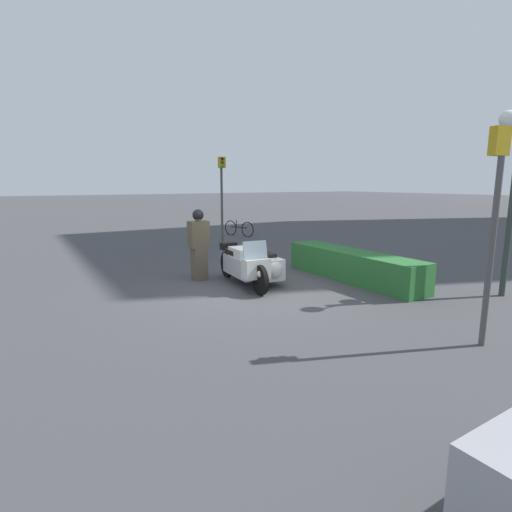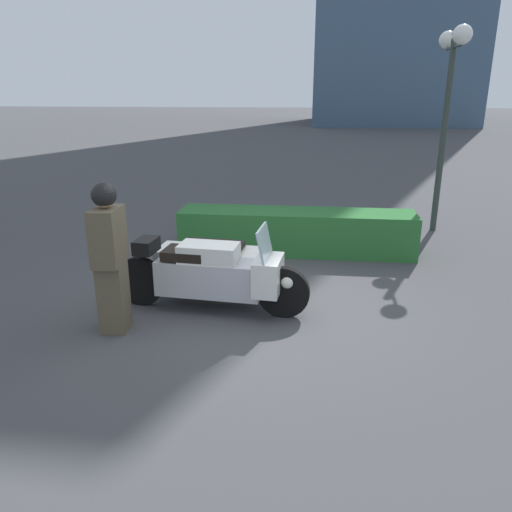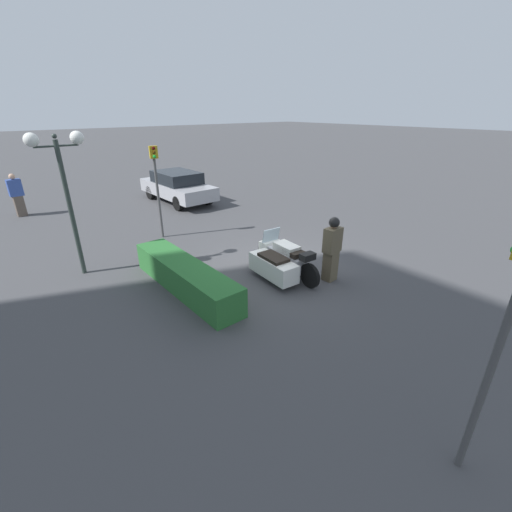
{
  "view_description": "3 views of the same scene",
  "coord_description": "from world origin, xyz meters",
  "px_view_note": "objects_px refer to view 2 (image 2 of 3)",
  "views": [
    {
      "loc": [
        7.75,
        -4.59,
        2.42
      ],
      "look_at": [
        0.5,
        -0.2,
        0.87
      ],
      "focal_mm": 28.0,
      "sensor_mm": 36.0,
      "label": 1
    },
    {
      "loc": [
        0.86,
        -5.9,
        2.74
      ],
      "look_at": [
        0.12,
        0.56,
        0.57
      ],
      "focal_mm": 35.0,
      "sensor_mm": 36.0,
      "label": 2
    },
    {
      "loc": [
        -6.57,
        6.22,
        4.36
      ],
      "look_at": [
        0.04,
        0.69,
        0.6
      ],
      "focal_mm": 24.0,
      "sensor_mm": 36.0,
      "label": 3
    }
  ],
  "objects_px": {
    "hedge_bush_curbside": "(296,232)",
    "twin_lamp_post": "(450,79)",
    "officer_rider": "(110,255)",
    "police_motorcycle": "(219,269)"
  },
  "relations": [
    {
      "from": "twin_lamp_post",
      "to": "police_motorcycle",
      "type": "bearing_deg",
      "value": -131.98
    },
    {
      "from": "hedge_bush_curbside",
      "to": "twin_lamp_post",
      "type": "relative_size",
      "value": 1.07
    },
    {
      "from": "police_motorcycle",
      "to": "hedge_bush_curbside",
      "type": "bearing_deg",
      "value": 72.89
    },
    {
      "from": "officer_rider",
      "to": "hedge_bush_curbside",
      "type": "distance_m",
      "value": 3.91
    },
    {
      "from": "police_motorcycle",
      "to": "officer_rider",
      "type": "relative_size",
      "value": 1.45
    },
    {
      "from": "hedge_bush_curbside",
      "to": "twin_lamp_post",
      "type": "xyz_separation_m",
      "value": [
        2.74,
        1.76,
        2.56
      ]
    },
    {
      "from": "police_motorcycle",
      "to": "twin_lamp_post",
      "type": "relative_size",
      "value": 0.68
    },
    {
      "from": "hedge_bush_curbside",
      "to": "twin_lamp_post",
      "type": "distance_m",
      "value": 4.14
    },
    {
      "from": "police_motorcycle",
      "to": "officer_rider",
      "type": "height_order",
      "value": "officer_rider"
    },
    {
      "from": "officer_rider",
      "to": "twin_lamp_post",
      "type": "bearing_deg",
      "value": 43.48
    }
  ]
}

